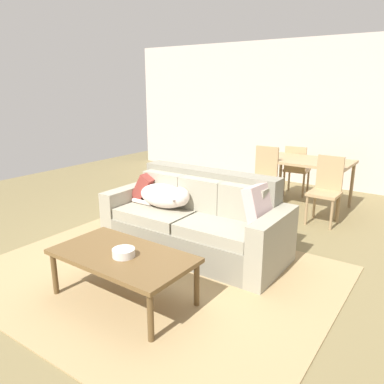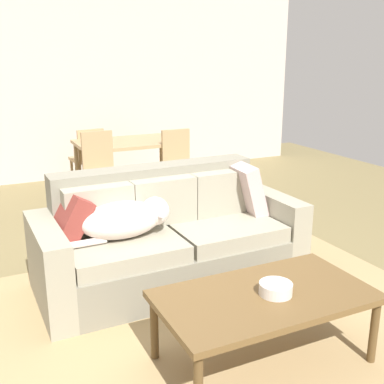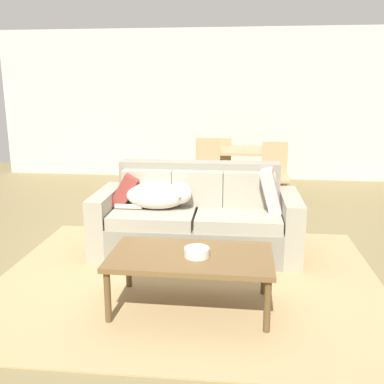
# 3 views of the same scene
# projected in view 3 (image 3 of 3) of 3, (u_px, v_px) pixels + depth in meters

# --- Properties ---
(ground_plane) EXTENTS (10.00, 10.00, 0.00)m
(ground_plane) POSITION_uv_depth(u_px,v_px,m) (181.00, 255.00, 4.63)
(ground_plane) COLOR olive
(back_partition) EXTENTS (8.00, 0.12, 2.70)m
(back_partition) POSITION_uv_depth(u_px,v_px,m) (211.00, 105.00, 8.16)
(back_partition) COLOR beige
(back_partition) RESTS_ON ground
(area_rug) EXTENTS (3.51, 2.84, 0.01)m
(area_rug) POSITION_uv_depth(u_px,v_px,m) (188.00, 280.00, 4.04)
(area_rug) COLOR tan
(area_rug) RESTS_ON ground
(couch) EXTENTS (2.12, 0.94, 0.92)m
(couch) POSITION_uv_depth(u_px,v_px,m) (197.00, 219.00, 4.69)
(couch) COLOR gray
(couch) RESTS_ON ground
(dog_on_left_cushion) EXTENTS (0.79, 0.34, 0.29)m
(dog_on_left_cushion) POSITION_uv_depth(u_px,v_px,m) (160.00, 195.00, 4.57)
(dog_on_left_cushion) COLOR silver
(dog_on_left_cushion) RESTS_ON couch
(throw_pillow_by_left_arm) EXTENTS (0.34, 0.39, 0.39)m
(throw_pillow_by_left_arm) POSITION_uv_depth(u_px,v_px,m) (126.00, 189.00, 4.75)
(throw_pillow_by_left_arm) COLOR brown
(throw_pillow_by_left_arm) RESTS_ON couch
(throw_pillow_by_right_arm) EXTENTS (0.27, 0.46, 0.46)m
(throw_pillow_by_right_arm) POSITION_uv_depth(u_px,v_px,m) (271.00, 190.00, 4.59)
(throw_pillow_by_right_arm) COLOR #BCA09D
(throw_pillow_by_right_arm) RESTS_ON couch
(coffee_table) EXTENTS (1.27, 0.70, 0.46)m
(coffee_table) POSITION_uv_depth(u_px,v_px,m) (191.00, 260.00, 3.45)
(coffee_table) COLOR brown
(coffee_table) RESTS_ON ground
(bowl_on_coffee_table) EXTENTS (0.20, 0.20, 0.07)m
(bowl_on_coffee_table) POSITION_uv_depth(u_px,v_px,m) (197.00, 252.00, 3.40)
(bowl_on_coffee_table) COLOR silver
(bowl_on_coffee_table) RESTS_ON coffee_table
(dining_table) EXTENTS (1.28, 0.83, 0.76)m
(dining_table) POSITION_uv_depth(u_px,v_px,m) (243.00, 154.00, 6.84)
(dining_table) COLOR tan
(dining_table) RESTS_ON ground
(dining_chair_near_left) EXTENTS (0.42, 0.42, 0.97)m
(dining_chair_near_left) POSITION_uv_depth(u_px,v_px,m) (207.00, 169.00, 6.43)
(dining_chair_near_left) COLOR tan
(dining_chair_near_left) RESTS_ON ground
(dining_chair_near_right) EXTENTS (0.40, 0.40, 0.93)m
(dining_chair_near_right) POSITION_uv_depth(u_px,v_px,m) (275.00, 172.00, 6.30)
(dining_chair_near_right) COLOR tan
(dining_chair_near_right) RESTS_ON ground
(dining_chair_far_left) EXTENTS (0.44, 0.44, 0.87)m
(dining_chair_far_left) POSITION_uv_depth(u_px,v_px,m) (220.00, 160.00, 7.46)
(dining_chair_far_left) COLOR tan
(dining_chair_far_left) RESTS_ON ground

